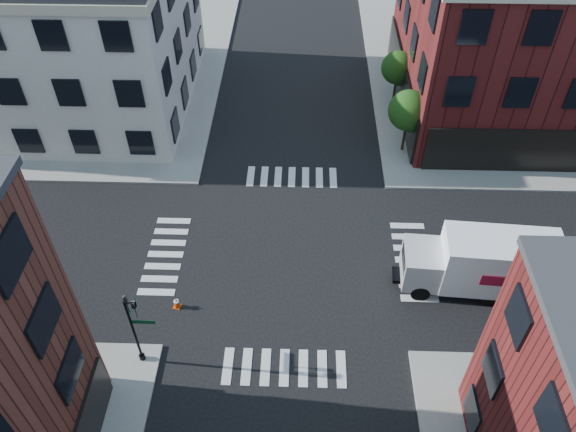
{
  "coord_description": "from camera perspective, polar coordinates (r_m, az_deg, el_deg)",
  "views": [
    {
      "loc": [
        0.6,
        -21.04,
        23.79
      ],
      "look_at": [
        -0.06,
        0.77,
        2.5
      ],
      "focal_mm": 35.0,
      "sensor_mm": 36.0,
      "label": 1
    }
  ],
  "objects": [
    {
      "name": "sidewalk_ne",
      "position": [
        52.4,
        25.13,
        13.17
      ],
      "size": [
        30.0,
        30.0,
        0.15
      ],
      "primitive_type": "cube",
      "color": "gray",
      "rests_on": "ground"
    },
    {
      "name": "traffic_cone",
      "position": [
        29.88,
        -11.26,
        -8.64
      ],
      "size": [
        0.46,
        0.46,
        0.71
      ],
      "rotation": [
        0.0,
        0.0,
        -0.24
      ],
      "color": "#CD3A09",
      "rests_on": "ground"
    },
    {
      "name": "tree_near",
      "position": [
        37.89,
        12.23,
        10.24
      ],
      "size": [
        2.69,
        2.69,
        4.49
      ],
      "color": "black",
      "rests_on": "ground"
    },
    {
      "name": "signal_pole",
      "position": [
        26.42,
        -15.36,
        -10.47
      ],
      "size": [
        1.29,
        1.24,
        4.6
      ],
      "color": "black",
      "rests_on": "ground"
    },
    {
      "name": "sidewalk_nw",
      "position": [
        52.88,
        -23.33,
        14.04
      ],
      "size": [
        30.0,
        30.0,
        0.15
      ],
      "primitive_type": "cube",
      "color": "gray",
      "rests_on": "ground"
    },
    {
      "name": "building_nw",
      "position": [
        45.72,
        -24.95,
        16.75
      ],
      "size": [
        22.0,
        16.0,
        11.0
      ],
      "primitive_type": "cube",
      "color": "silver",
      "rests_on": "ground"
    },
    {
      "name": "box_truck",
      "position": [
        30.64,
        19.29,
        -4.62
      ],
      "size": [
        8.18,
        2.95,
        3.64
      ],
      "rotation": [
        0.0,
        0.0,
        -0.07
      ],
      "color": "white",
      "rests_on": "ground"
    },
    {
      "name": "tree_far",
      "position": [
        43.08,
        11.17,
        14.4
      ],
      "size": [
        2.43,
        2.43,
        4.07
      ],
      "color": "black",
      "rests_on": "ground"
    },
    {
      "name": "ground",
      "position": [
        31.76,
        0.07,
        -4.21
      ],
      "size": [
        120.0,
        120.0,
        0.0
      ],
      "primitive_type": "plane",
      "color": "black",
      "rests_on": "ground"
    }
  ]
}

